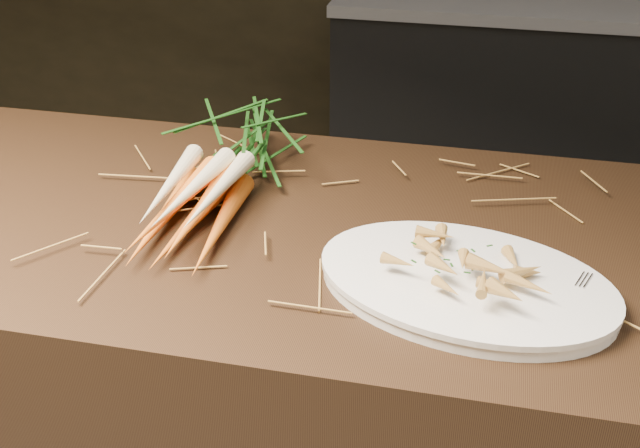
{
  "coord_description": "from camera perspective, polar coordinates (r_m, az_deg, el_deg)",
  "views": [
    {
      "loc": [
        -0.04,
        -0.76,
        1.51
      ],
      "look_at": [
        -0.25,
        0.2,
        0.96
      ],
      "focal_mm": 45.0,
      "sensor_mm": 36.0,
      "label": 1
    }
  ],
  "objects": [
    {
      "name": "serving_fork",
      "position": [
        1.06,
        17.5,
        -6.01
      ],
      "size": [
        0.06,
        0.15,
        0.0
      ],
      "primitive_type": "cube",
      "rotation": [
        0.0,
        0.0,
        -0.35
      ],
      "color": "silver",
      "rests_on": "serving_platter"
    },
    {
      "name": "serving_platter",
      "position": [
        1.1,
        10.27,
        -4.33
      ],
      "size": [
        0.46,
        0.35,
        0.02
      ],
      "primitive_type": null,
      "rotation": [
        0.0,
        0.0,
        -0.23
      ],
      "color": "white",
      "rests_on": "main_counter"
    },
    {
      "name": "back_counter",
      "position": [
        3.15,
        18.25,
        7.53
      ],
      "size": [
        1.82,
        0.62,
        0.84
      ],
      "color": "black",
      "rests_on": "ground"
    },
    {
      "name": "roasted_veg_heap",
      "position": [
        1.08,
        10.43,
        -2.87
      ],
      "size": [
        0.23,
        0.19,
        0.04
      ],
      "primitive_type": null,
      "rotation": [
        0.0,
        0.0,
        -0.23
      ],
      "color": "#A47734",
      "rests_on": "serving_platter"
    },
    {
      "name": "straw_bedding",
      "position": [
        1.22,
        12.76,
        -1.19
      ],
      "size": [
        1.4,
        0.6,
        0.02
      ],
      "primitive_type": null,
      "color": "#AF8540",
      "rests_on": "main_counter"
    },
    {
      "name": "root_veg_bunch",
      "position": [
        1.34,
        -6.75,
        4.22
      ],
      "size": [
        0.19,
        0.53,
        0.1
      ],
      "rotation": [
        0.0,
        0.0,
        -0.04
      ],
      "color": "#E05B23",
      "rests_on": "main_counter"
    }
  ]
}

